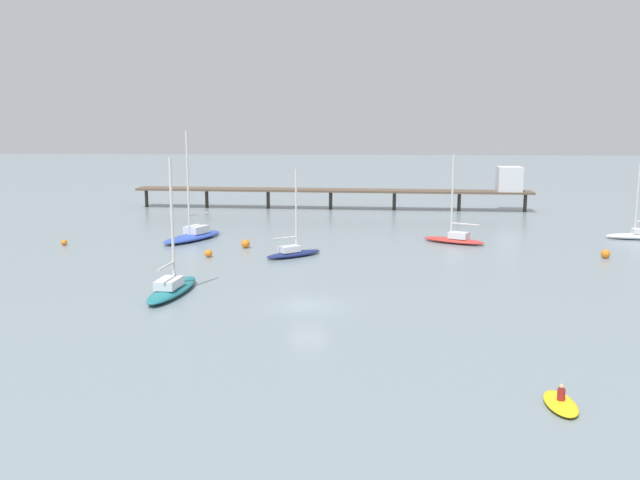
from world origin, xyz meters
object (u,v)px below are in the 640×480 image
sailboat_red (455,238)px  mooring_buoy_inner (64,242)px  sailboat_teal (172,286)px  sailboat_blue (193,234)px  mooring_buoy_far (246,244)px  mooring_buoy_mid (606,254)px  dinghy_yellow (561,403)px  pier (395,187)px  sailboat_navy (293,251)px  sailboat_white (638,234)px  mooring_buoy_near (208,253)px

sailboat_red → mooring_buoy_inner: sailboat_red is taller
sailboat_teal → sailboat_blue: 23.67m
mooring_buoy_far → mooring_buoy_mid: size_ratio=1.05×
dinghy_yellow → mooring_buoy_far: bearing=118.1°
mooring_buoy_inner → mooring_buoy_mid: mooring_buoy_mid is taller
pier → dinghy_yellow: 69.07m
sailboat_navy → dinghy_yellow: size_ratio=2.72×
mooring_buoy_mid → sailboat_navy: bearing=-178.7°
pier → sailboat_white: bearing=-42.4°
mooring_buoy_far → dinghy_yellow: bearing=-61.9°
dinghy_yellow → mooring_buoy_far: size_ratio=3.45×
sailboat_teal → sailboat_navy: sailboat_teal is taller
sailboat_white → sailboat_red: size_ratio=0.87×
sailboat_teal → mooring_buoy_mid: size_ratio=12.12×
sailboat_red → mooring_buoy_inner: (-41.20, -3.23, -0.26)m
sailboat_white → sailboat_red: 20.84m
dinghy_yellow → mooring_buoy_mid: bearing=67.5°
sailboat_blue → mooring_buoy_near: 9.91m
sailboat_teal → mooring_buoy_far: 19.21m
mooring_buoy_near → sailboat_navy: bearing=3.6°
pier → sailboat_red: (4.83, -26.49, -2.80)m
pier → sailboat_blue: (-23.56, -25.91, -2.73)m
sailboat_navy → sailboat_blue: size_ratio=0.71×
sailboat_teal → dinghy_yellow: (23.37, -19.63, -0.42)m
pier → mooring_buoy_far: (-17.09, -30.26, -2.94)m
sailboat_navy → sailboat_red: size_ratio=0.90×
sailboat_navy → dinghy_yellow: sailboat_navy is taller
mooring_buoy_far → mooring_buoy_inner: 19.28m
sailboat_navy → mooring_buoy_far: 6.83m
mooring_buoy_inner → mooring_buoy_near: 17.28m
mooring_buoy_inner → sailboat_red: bearing=4.5°
sailboat_blue → dinghy_yellow: sailboat_blue is taller
pier → mooring_buoy_near: pier is taller
sailboat_white → dinghy_yellow: bearing=-115.6°
sailboat_teal → mooring_buoy_inner: bearing=130.2°
sailboat_white → mooring_buoy_inner: bearing=-174.0°
mooring_buoy_inner → mooring_buoy_mid: 54.57m
mooring_buoy_mid → sailboat_red: bearing=150.7°
sailboat_red → sailboat_blue: sailboat_blue is taller
pier → mooring_buoy_near: bearing=-119.6°
mooring_buoy_inner → sailboat_blue: bearing=16.6°
sailboat_blue → pier: bearing=47.7°
sailboat_teal → mooring_buoy_inner: size_ratio=16.13×
sailboat_red → dinghy_yellow: size_ratio=3.04×
dinghy_yellow → mooring_buoy_mid: size_ratio=3.62×
pier → dinghy_yellow: bearing=-87.1°
sailboat_navy → mooring_buoy_inner: sailboat_navy is taller
sailboat_white → mooring_buoy_far: size_ratio=9.15×
sailboat_red → mooring_buoy_inner: bearing=-175.5°
mooring_buoy_mid → sailboat_white: bearing=55.5°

